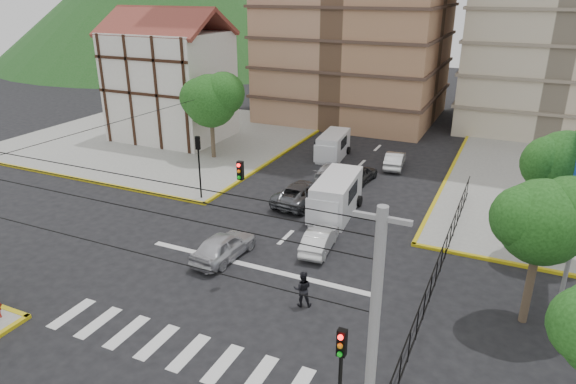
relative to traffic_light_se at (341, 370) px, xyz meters
The scene contains 22 objects.
ground 11.46m from the traffic_light_se, 135.00° to the left, with size 160.00×160.00×0.00m, color black.
sidewalk_nw 39.43m from the traffic_light_se, 135.00° to the left, with size 26.00×26.00×0.15m, color gray.
crosswalk_stripes 8.59m from the traffic_light_se, 167.01° to the left, with size 12.00×2.40×0.01m, color silver.
stop_line 12.31m from the traffic_light_se, 130.91° to the left, with size 13.00×0.40×0.01m, color silver.
tudor_building 38.67m from the traffic_light_se, 133.95° to the left, with size 10.80×8.05×12.23m.
park_fence 12.74m from the traffic_light_se, 84.43° to the left, with size 0.10×22.50×1.66m, color black, non-canonical shape.
tree_park_a 11.30m from the traffic_light_se, 61.72° to the left, with size 4.41×3.60×6.83m.
tree_park_c 18.09m from the traffic_light_se, 69.50° to the left, with size 4.65×3.80×7.25m.
tree_tudor 30.98m from the traffic_light_se, 129.60° to the left, with size 5.39×4.40×7.43m.
traffic_light_se is the anchor object (origin of this frame).
traffic_light_nw 22.06m from the traffic_light_se, 135.00° to the left, with size 0.28×0.22×4.40m.
traffic_light_hanging 10.09m from the traffic_light_se, 143.53° to the left, with size 18.00×9.12×0.92m.
utility_pole_se 2.37m from the traffic_light_se, 45.00° to the right, with size 1.40×0.28×9.00m.
van_right_lane 18.27m from the traffic_light_se, 110.27° to the left, with size 2.62×5.69×2.49m.
van_left_lane 30.17m from the traffic_light_se, 110.55° to the left, with size 2.27×4.89×2.14m.
car_silver_front_left 13.61m from the traffic_light_se, 137.01° to the left, with size 1.76×4.38×1.49m, color silver.
car_white_front_right 13.58m from the traffic_light_se, 114.00° to the left, with size 1.35×3.87×1.28m, color white.
car_grey_mid_left 20.29m from the traffic_light_se, 116.63° to the left, with size 2.41×5.23×1.45m, color #525459.
car_silver_rear_left 25.24m from the traffic_light_se, 110.67° to the left, with size 1.73×4.25×1.23m, color #B6B6BB.
car_darkgrey_mid_right 24.64m from the traffic_light_se, 105.61° to the left, with size 1.51×3.76×1.28m, color #2A2B2D.
car_white_rear_right 28.57m from the traffic_light_se, 100.23° to the left, with size 1.41×4.03×1.33m, color white.
pedestrian_crosswalk 8.28m from the traffic_light_se, 121.36° to the left, with size 0.86×0.67×1.76m, color black.
Camera 1 is at (11.52, -19.62, 13.79)m, focal length 32.00 mm.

